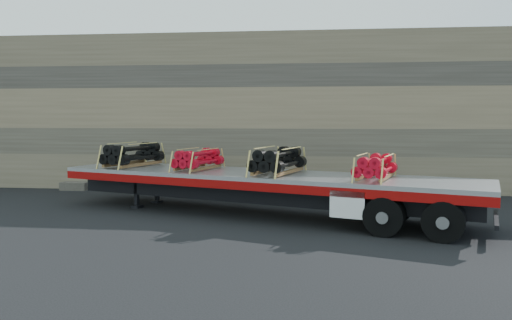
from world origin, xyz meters
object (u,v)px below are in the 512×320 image
Objects in this scene: bundle_front at (133,155)px; bundle_rear at (375,167)px; trailer at (260,194)px; bundle_midfront at (198,160)px; bundle_midrear at (278,161)px.

bundle_rear is at bearing 0.00° from bundle_front.
trailer is 6.09× the size of bundle_front.
bundle_front is 1.20× the size of bundle_rear.
bundle_midrear reaches higher than bundle_midfront.
bundle_midfront reaches higher than bundle_rear.
trailer is 7.29× the size of bundle_rear.
trailer is at bearing 180.00° from bundle_rear.
bundle_midfront is (-2.29, 0.77, 1.08)m from trailer.
bundle_rear is at bearing 0.00° from trailer.
bundle_midrear is at bearing 0.00° from bundle_midfront.
bundle_midfront is at bearing 0.00° from bundle_front.
bundle_midfront is at bearing 180.00° from bundle_rear.
bundle_rear is (5.92, -2.00, -0.00)m from bundle_midfront.
bundle_front reaches higher than bundle_rear.
bundle_midrear is 1.18× the size of bundle_rear.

